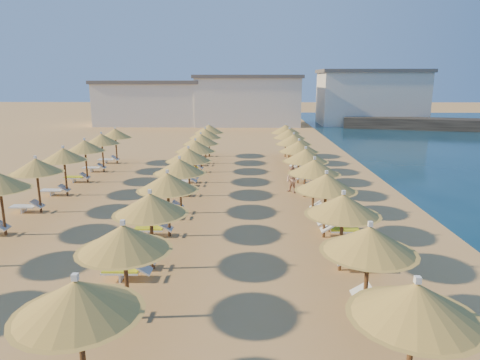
{
  "coord_description": "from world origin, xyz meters",
  "views": [
    {
      "loc": [
        0.77,
        -18.89,
        6.72
      ],
      "look_at": [
        0.35,
        4.0,
        1.3
      ],
      "focal_mm": 32.0,
      "sensor_mm": 36.0,
      "label": 1
    }
  ],
  "objects_px": {
    "jetty": "(458,125)",
    "parasol_row_west": "(180,167)",
    "beachgoer_b": "(292,180)",
    "beachgoer_c": "(315,168)",
    "parasol_row_east": "(314,168)"
  },
  "relations": [
    {
      "from": "beachgoer_b",
      "to": "jetty",
      "type": "bearing_deg",
      "value": 97.34
    },
    {
      "from": "parasol_row_west",
      "to": "beachgoer_b",
      "type": "bearing_deg",
      "value": 34.65
    },
    {
      "from": "parasol_row_east",
      "to": "parasol_row_west",
      "type": "height_order",
      "value": "same"
    },
    {
      "from": "jetty",
      "to": "beachgoer_b",
      "type": "relative_size",
      "value": 18.85
    },
    {
      "from": "parasol_row_east",
      "to": "beachgoer_c",
      "type": "xyz_separation_m",
      "value": [
        1.17,
        7.13,
        -1.45
      ]
    },
    {
      "from": "jetty",
      "to": "beachgoer_c",
      "type": "height_order",
      "value": "beachgoer_c"
    },
    {
      "from": "parasol_row_west",
      "to": "beachgoer_c",
      "type": "relative_size",
      "value": 18.66
    },
    {
      "from": "parasol_row_west",
      "to": "parasol_row_east",
      "type": "bearing_deg",
      "value": 0.0
    },
    {
      "from": "parasol_row_east",
      "to": "parasol_row_west",
      "type": "xyz_separation_m",
      "value": [
        -6.73,
        0.0,
        0.0
      ]
    },
    {
      "from": "jetty",
      "to": "parasol_row_east",
      "type": "relative_size",
      "value": 0.84
    },
    {
      "from": "jetty",
      "to": "parasol_row_west",
      "type": "distance_m",
      "value": 48.94
    },
    {
      "from": "jetty",
      "to": "parasol_row_east",
      "type": "bearing_deg",
      "value": -110.19
    },
    {
      "from": "parasol_row_west",
      "to": "beachgoer_c",
      "type": "xyz_separation_m",
      "value": [
        7.9,
        7.13,
        -1.45
      ]
    },
    {
      "from": "jetty",
      "to": "parasol_row_east",
      "type": "distance_m",
      "value": 44.87
    },
    {
      "from": "parasol_row_west",
      "to": "beachgoer_b",
      "type": "relative_size",
      "value": 22.43
    }
  ]
}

